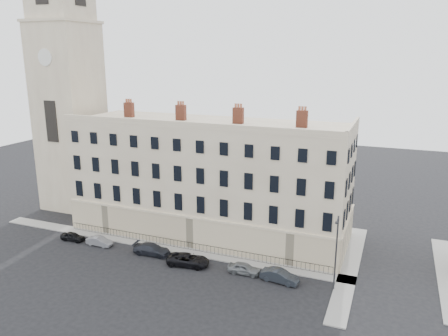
{
  "coord_description": "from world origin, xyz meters",
  "views": [
    {
      "loc": [
        16.52,
        -38.92,
        23.3
      ],
      "look_at": [
        -3.11,
        10.0,
        9.63
      ],
      "focal_mm": 35.0,
      "sensor_mm": 36.0,
      "label": 1
    }
  ],
  "objects": [
    {
      "name": "church_tower",
      "position": [
        -30.0,
        14.0,
        18.66
      ],
      "size": [
        8.0,
        8.13,
        44.0
      ],
      "color": "#C5B192",
      "rests_on": "ground"
    },
    {
      "name": "ground",
      "position": [
        0.0,
        0.0,
        0.0
      ],
      "size": [
        160.0,
        160.0,
        0.0
      ],
      "primitive_type": "plane",
      "color": "black",
      "rests_on": "ground"
    },
    {
      "name": "car_e",
      "position": [
        2.37,
        2.31,
        0.62
      ],
      "size": [
        3.7,
        1.58,
        1.25
      ],
      "primitive_type": "imported",
      "rotation": [
        0.0,
        0.0,
        1.6
      ],
      "color": "slate",
      "rests_on": "ground"
    },
    {
      "name": "pavement_adjacent",
      "position": [
        23.0,
        10.0,
        0.06
      ],
      "size": [
        2.0,
        20.0,
        0.12
      ],
      "primitive_type": "cube",
      "color": "gray",
      "rests_on": "ground"
    },
    {
      "name": "streetlamp",
      "position": [
        12.0,
        2.36,
        4.45
      ],
      "size": [
        0.18,
        1.74,
        8.03
      ],
      "rotation": [
        0.0,
        0.0,
        -0.0
      ],
      "color": "#313237",
      "rests_on": "ground"
    },
    {
      "name": "pavement_east_return",
      "position": [
        13.0,
        8.0,
        0.06
      ],
      "size": [
        2.0,
        24.0,
        0.12
      ],
      "primitive_type": "cube",
      "color": "gray",
      "rests_on": "ground"
    },
    {
      "name": "terrace",
      "position": [
        -5.97,
        11.97,
        7.5
      ],
      "size": [
        36.22,
        12.22,
        17.0
      ],
      "color": "#C5B192",
      "rests_on": "ground"
    },
    {
      "name": "car_f",
      "position": [
        6.46,
        2.0,
        0.68
      ],
      "size": [
        4.23,
        1.89,
        1.35
      ],
      "primitive_type": "imported",
      "rotation": [
        0.0,
        0.0,
        1.46
      ],
      "color": "#22272E",
      "rests_on": "ground"
    },
    {
      "name": "car_c",
      "position": [
        -9.51,
        2.66,
        0.66
      ],
      "size": [
        4.69,
        2.16,
        1.33
      ],
      "primitive_type": "imported",
      "rotation": [
        0.0,
        0.0,
        1.64
      ],
      "color": "#21242C",
      "rests_on": "ground"
    },
    {
      "name": "railings",
      "position": [
        -6.0,
        5.4,
        0.55
      ],
      "size": [
        35.0,
        0.04,
        0.96
      ],
      "color": "black",
      "rests_on": "ground"
    },
    {
      "name": "car_a",
      "position": [
        -21.15,
        2.39,
        0.55
      ],
      "size": [
        3.29,
        1.44,
        1.1
      ],
      "primitive_type": "imported",
      "rotation": [
        0.0,
        0.0,
        1.61
      ],
      "color": "black",
      "rests_on": "ground"
    },
    {
      "name": "pavement_terrace",
      "position": [
        -10.0,
        5.0,
        0.06
      ],
      "size": [
        48.0,
        2.0,
        0.12
      ],
      "primitive_type": "cube",
      "color": "gray",
      "rests_on": "ground"
    },
    {
      "name": "car_d",
      "position": [
        -4.22,
        1.79,
        0.67
      ],
      "size": [
        5.12,
        2.89,
        1.35
      ],
      "primitive_type": "imported",
      "rotation": [
        0.0,
        0.0,
        1.71
      ],
      "color": "black",
      "rests_on": "ground"
    },
    {
      "name": "car_b",
      "position": [
        -17.0,
        2.44,
        0.56
      ],
      "size": [
        3.43,
        1.22,
        1.13
      ],
      "primitive_type": "imported",
      "rotation": [
        0.0,
        0.0,
        1.58
      ],
      "color": "gray",
      "rests_on": "ground"
    }
  ]
}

